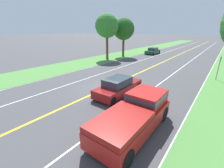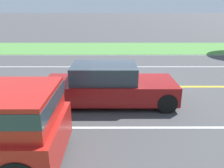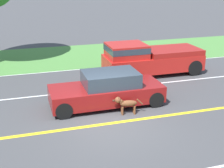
% 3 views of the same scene
% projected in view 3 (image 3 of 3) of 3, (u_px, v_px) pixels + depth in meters
% --- Properties ---
extents(ground_plane, '(400.00, 400.00, 0.00)m').
position_uv_depth(ground_plane, '(110.00, 123.00, 11.47)').
color(ground_plane, '#424244').
extents(centre_divider_line, '(0.18, 160.00, 0.01)m').
position_uv_depth(centre_divider_line, '(110.00, 123.00, 11.47)').
color(centre_divider_line, yellow).
rests_on(centre_divider_line, ground).
extents(lane_edge_line_right, '(0.14, 160.00, 0.01)m').
position_uv_depth(lane_edge_line_right, '(75.00, 70.00, 17.77)').
color(lane_edge_line_right, white).
rests_on(lane_edge_line_right, ground).
extents(lane_dash_same_dir, '(0.10, 160.00, 0.01)m').
position_uv_depth(lane_dash_same_dir, '(89.00, 91.00, 14.62)').
color(lane_dash_same_dir, white).
rests_on(lane_dash_same_dir, ground).
extents(grass_verge_right, '(6.00, 160.00, 0.03)m').
position_uv_depth(grass_verge_right, '(67.00, 56.00, 20.47)').
color(grass_verge_right, '#4C843D').
rests_on(grass_verge_right, ground).
extents(ego_car, '(1.82, 4.63, 1.43)m').
position_uv_depth(ego_car, '(107.00, 90.00, 12.88)').
color(ego_car, maroon).
rests_on(ego_car, ground).
extents(dog, '(0.35, 1.21, 0.76)m').
position_uv_depth(dog, '(126.00, 103.00, 12.06)').
color(dog, brown).
rests_on(dog, ground).
extents(pickup_truck, '(2.04, 5.23, 1.75)m').
position_uv_depth(pickup_truck, '(149.00, 58.00, 16.70)').
color(pickup_truck, red).
rests_on(pickup_truck, ground).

